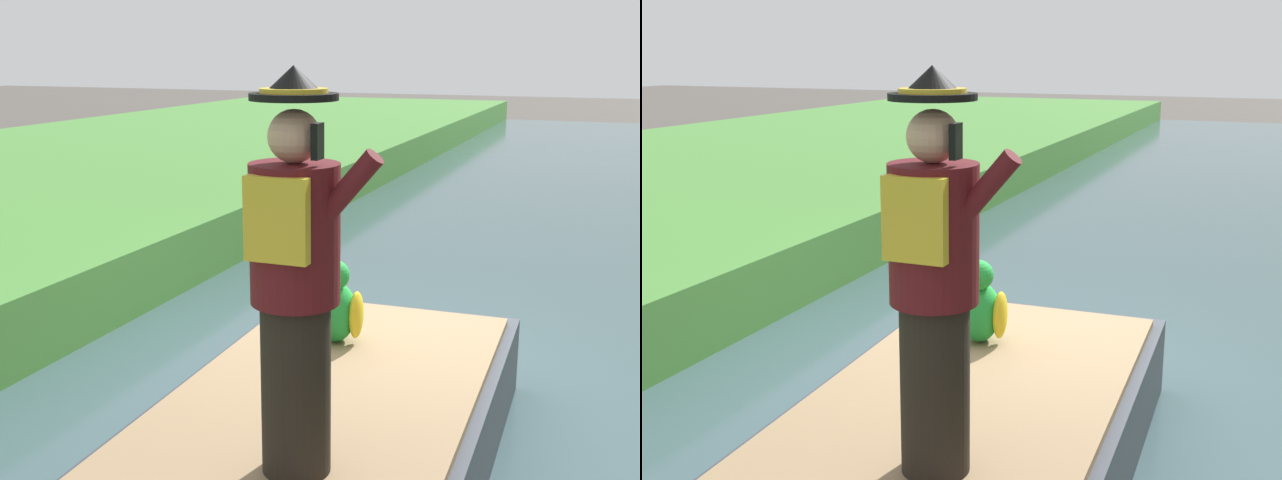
{
  "view_description": "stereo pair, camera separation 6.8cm",
  "coord_description": "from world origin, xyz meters",
  "views": [
    {
      "loc": [
        1.51,
        -5.57,
        2.63
      ],
      "look_at": [
        -0.03,
        -1.63,
        1.61
      ],
      "focal_mm": 44.97,
      "sensor_mm": 36.0,
      "label": 1
    },
    {
      "loc": [
        1.57,
        -5.55,
        2.63
      ],
      "look_at": [
        -0.03,
        -1.63,
        1.61
      ],
      "focal_mm": 44.97,
      "sensor_mm": 36.0,
      "label": 2
    }
  ],
  "objects": [
    {
      "name": "ground_plane",
      "position": [
        0.0,
        0.0,
        0.0
      ],
      "size": [
        80.0,
        80.0,
        0.0
      ],
      "primitive_type": "plane",
      "color": "#4C4742"
    },
    {
      "name": "canal_water",
      "position": [
        0.0,
        0.0,
        0.05
      ],
      "size": [
        5.57,
        48.0,
        0.1
      ],
      "primitive_type": "cube",
      "color": "#3D565B",
      "rests_on": "ground"
    },
    {
      "name": "boat",
      "position": [
        0.0,
        -1.88,
        0.4
      ],
      "size": [
        1.91,
        4.25,
        0.61
      ],
      "color": "#333842",
      "rests_on": "canal_water"
    },
    {
      "name": "person_pirate",
      "position": [
        0.18,
        -2.46,
        1.64
      ],
      "size": [
        0.61,
        0.42,
        1.85
      ],
      "rotation": [
        0.0,
        0.0,
        -0.06
      ],
      "color": "black",
      "rests_on": "boat"
    },
    {
      "name": "parrot_plush",
      "position": [
        -0.23,
        -0.81,
        0.95
      ],
      "size": [
        0.36,
        0.35,
        0.57
      ],
      "color": "green",
      "rests_on": "boat"
    }
  ]
}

